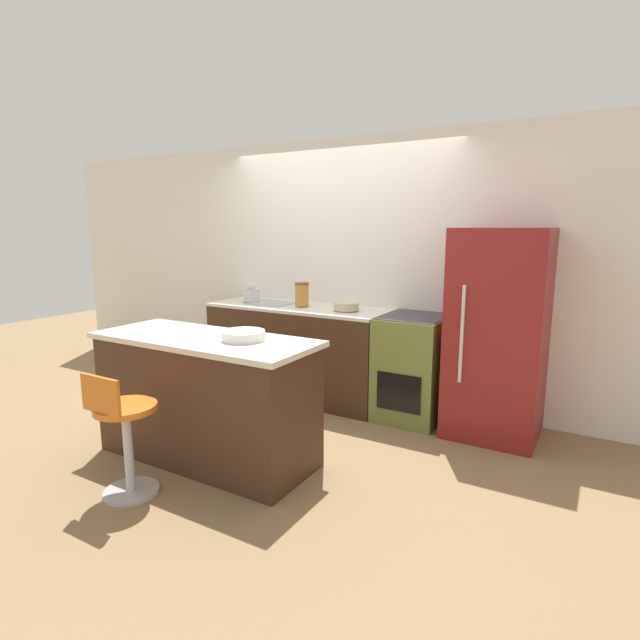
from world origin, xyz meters
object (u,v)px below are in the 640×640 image
oven_range (413,367)px  mixing_bowl (346,306)px  refrigerator (498,334)px  kettle (252,294)px  stool_chair (124,433)px

oven_range → mixing_bowl: size_ratio=3.90×
refrigerator → oven_range: bearing=179.1°
kettle → refrigerator: bearing=0.2°
oven_range → stool_chair: 2.50m
oven_range → stool_chair: bearing=-116.6°
oven_range → kettle: kettle is taller
oven_range → refrigerator: 0.82m
refrigerator → kettle: 2.53m
oven_range → refrigerator: refrigerator is taller
stool_chair → mixing_bowl: mixing_bowl is taller
stool_chair → refrigerator: bearing=50.4°
oven_range → mixing_bowl: 0.85m
oven_range → stool_chair: oven_range is taller
oven_range → kettle: size_ratio=4.54×
oven_range → refrigerator: size_ratio=0.55×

